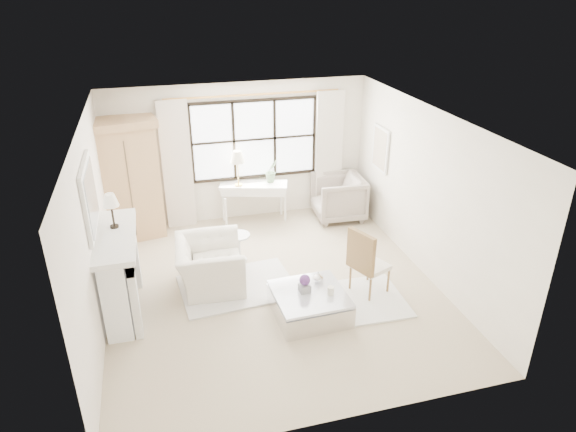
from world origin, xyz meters
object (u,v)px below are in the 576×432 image
console_table (254,203)px  club_armchair (210,265)px  coffee_table (309,304)px  armoire (130,179)px

console_table → club_armchair: console_table is taller
console_table → coffee_table: bearing=-71.9°
club_armchair → coffee_table: 1.73m
armoire → console_table: armoire is taller
armoire → coffee_table: size_ratio=2.16×
armoire → coffee_table: (2.40, -3.24, -0.96)m
armoire → console_table: 2.39m
console_table → coffee_table: (0.13, -3.27, -0.22)m
armoire → club_armchair: armoire is taller
club_armchair → coffee_table: (1.27, -1.16, -0.19)m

